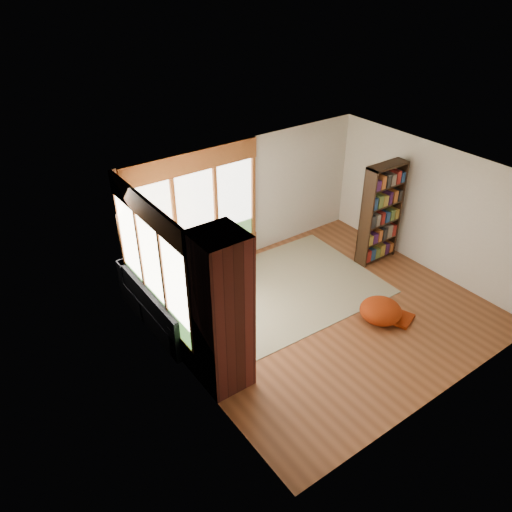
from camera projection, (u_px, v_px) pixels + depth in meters
floor at (324, 312)px, 9.19m from camera, size 5.50×5.50×0.00m
ceiling at (336, 181)px, 7.81m from camera, size 5.50×5.50×0.00m
wall_back at (246, 200)px, 10.22m from camera, size 5.50×0.04×2.60m
wall_front at (455, 330)px, 6.78m from camera, size 5.50×0.04×2.60m
wall_left at (188, 310)px, 7.14m from camera, size 0.04×5.00×2.60m
wall_right at (432, 209)px, 9.86m from camera, size 0.04×5.00×2.60m
windows_back at (196, 214)px, 9.58m from camera, size 2.82×0.10×1.90m
windows_left at (153, 269)px, 7.96m from camera, size 0.10×2.62×1.90m
roller_blind at (130, 226)px, 8.33m from camera, size 0.03×0.72×0.90m
brick_chimney at (222, 313)px, 7.07m from camera, size 0.70×0.70×2.60m
sectional_sofa at (185, 291)px, 9.23m from camera, size 2.20×2.20×0.80m
area_rug at (286, 288)px, 9.81m from camera, size 3.63×2.82×0.01m
bookshelf at (381, 214)px, 10.19m from camera, size 0.92×0.31×2.14m
pouf at (381, 310)px, 8.88m from camera, size 0.91×0.91×0.40m
dog_tan at (180, 266)px, 9.00m from camera, size 1.11×1.05×0.54m
dog_brindle at (187, 288)px, 8.54m from camera, size 0.59×0.85×0.44m
throw_pillows at (181, 265)px, 9.10m from camera, size 1.98×1.68×0.45m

